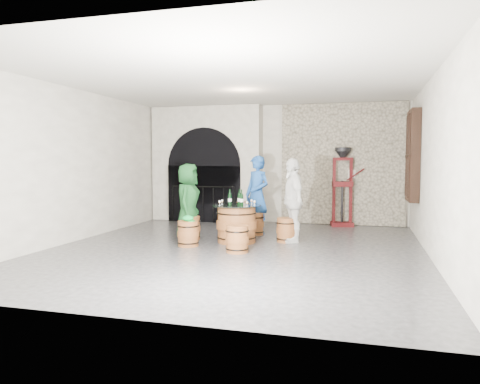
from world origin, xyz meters
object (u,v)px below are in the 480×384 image
(barrel_table, at_px, (237,224))
(person_white, at_px, (293,200))
(wine_bottle_center, at_px, (242,199))
(person_blue, at_px, (257,195))
(barrel_stool_right, at_px, (287,230))
(wine_bottle_right, at_px, (239,198))
(barrel_stool_left, at_px, (190,228))
(barrel_stool_near_right, at_px, (237,239))
(wine_bottle_left, at_px, (230,199))
(side_barrel, at_px, (245,214))
(person_green, at_px, (188,202))
(corking_press, at_px, (342,181))
(barrel_stool_near_left, at_px, (188,234))
(barrel_stool_far, at_px, (255,224))

(barrel_table, relative_size, person_white, 0.58)
(wine_bottle_center, bearing_deg, person_blue, 88.37)
(barrel_stool_right, height_order, wine_bottle_right, wine_bottle_right)
(barrel_stool_left, xyz_separation_m, wine_bottle_right, (1.09, 0.02, 0.66))
(barrel_stool_left, bearing_deg, person_white, 8.10)
(barrel_stool_near_right, distance_m, wine_bottle_left, 1.25)
(barrel_stool_left, height_order, wine_bottle_center, wine_bottle_center)
(barrel_table, relative_size, wine_bottle_center, 3.12)
(side_barrel, bearing_deg, person_green, -104.28)
(wine_bottle_right, distance_m, corking_press, 3.51)
(barrel_stool_right, bearing_deg, wine_bottle_left, -163.00)
(person_blue, xyz_separation_m, wine_bottle_left, (-0.29, -1.22, 0.00))
(person_white, bearing_deg, barrel_stool_near_left, -86.18)
(person_white, bearing_deg, barrel_stool_far, -148.93)
(barrel_stool_near_left, relative_size, wine_bottle_center, 1.56)
(barrel_stool_near_left, bearing_deg, wine_bottle_right, 40.28)
(barrel_stool_left, xyz_separation_m, person_green, (-0.05, 0.00, 0.57))
(corking_press, bearing_deg, barrel_table, -135.22)
(person_white, distance_m, wine_bottle_left, 1.31)
(person_green, distance_m, corking_press, 4.27)
(side_barrel, bearing_deg, wine_bottle_left, -82.28)
(barrel_stool_near_left, bearing_deg, person_green, 111.87)
(person_white, xyz_separation_m, wine_bottle_left, (-1.25, -0.38, 0.04))
(barrel_stool_left, bearing_deg, wine_bottle_left, -4.77)
(person_green, bearing_deg, barrel_stool_near_right, -133.64)
(barrel_stool_right, relative_size, wine_bottle_right, 1.56)
(barrel_stool_near_right, relative_size, wine_bottle_right, 1.56)
(barrel_stool_near_right, xyz_separation_m, wine_bottle_center, (-0.18, 0.95, 0.66))
(barrel_stool_near_left, bearing_deg, corking_press, 52.22)
(barrel_stool_left, distance_m, corking_press, 4.32)
(barrel_stool_right, height_order, person_white, person_white)
(barrel_stool_near_left, bearing_deg, side_barrel, 83.89)
(barrel_stool_near_right, relative_size, wine_bottle_left, 1.56)
(barrel_stool_far, xyz_separation_m, person_green, (-1.23, -0.99, 0.57))
(barrel_stool_left, distance_m, wine_bottle_right, 1.27)
(barrel_table, bearing_deg, barrel_stool_near_right, -73.58)
(wine_bottle_right, height_order, side_barrel, wine_bottle_right)
(wine_bottle_center, distance_m, wine_bottle_right, 0.14)
(wine_bottle_right, height_order, corking_press, corking_press)
(wine_bottle_left, distance_m, side_barrel, 2.61)
(wine_bottle_left, bearing_deg, wine_bottle_center, -4.22)
(barrel_stool_left, height_order, person_white, person_white)
(barrel_table, relative_size, corking_press, 0.50)
(barrel_stool_far, relative_size, barrel_stool_right, 1.00)
(wine_bottle_right, bearing_deg, barrel_stool_far, 84.50)
(person_green, relative_size, wine_bottle_right, 5.02)
(person_blue, distance_m, wine_bottle_right, 1.13)
(wine_bottle_center, height_order, side_barrel, wine_bottle_center)
(barrel_table, bearing_deg, corking_press, 56.06)
(wine_bottle_center, bearing_deg, wine_bottle_right, 123.84)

